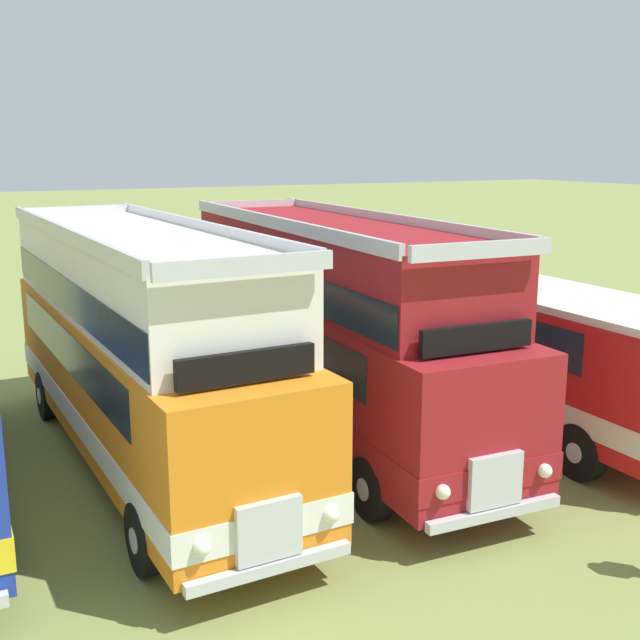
{
  "coord_description": "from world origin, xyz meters",
  "views": [
    {
      "loc": [
        -3.47,
        -13.7,
        5.83
      ],
      "look_at": [
        3.96,
        0.71,
        2.26
      ],
      "focal_mm": 44.22,
      "sensor_mm": 36.0,
      "label": 1
    }
  ],
  "objects": [
    {
      "name": "bus_fifth_in_row",
      "position": [
        7.9,
        -0.07,
        1.76
      ],
      "size": [
        2.7,
        11.4,
        2.99
      ],
      "color": "red",
      "rests_on": "ground"
    },
    {
      "name": "ground_plane",
      "position": [
        0.0,
        0.0,
        0.0
      ],
      "size": [
        200.0,
        200.0,
        0.0
      ],
      "primitive_type": "plane",
      "color": "olive"
    },
    {
      "name": "bus_fourth_in_row",
      "position": [
        3.95,
        0.21,
        2.36
      ],
      "size": [
        3.09,
        11.21,
        4.52
      ],
      "color": "maroon",
      "rests_on": "ground"
    },
    {
      "name": "bus_third_in_row",
      "position": [
        -0.0,
        0.26,
        2.36
      ],
      "size": [
        2.83,
        11.02,
        4.52
      ],
      "color": "orange",
      "rests_on": "ground"
    }
  ]
}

